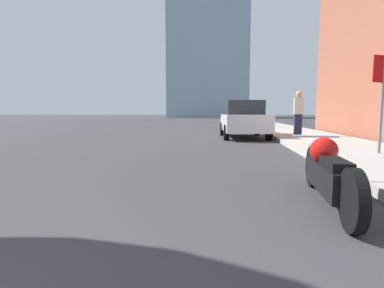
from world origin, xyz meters
TOP-DOWN VIEW (x-y plane):
  - sidewalk at (5.30, 40.00)m, footprint 2.97×240.00m
  - distant_tower at (-2.72, 76.97)m, footprint 18.77×18.77m
  - motorcycle at (3.14, 3.35)m, footprint 0.62×2.33m
  - parked_car_white at (2.64, 12.96)m, footprint 2.12×4.35m
  - parked_car_yellow at (2.65, 25.78)m, footprint 1.99×4.53m
  - parked_car_silver at (2.80, 36.59)m, footprint 1.88×4.46m
  - parked_car_black at (2.75, 47.14)m, footprint 2.13×4.36m
  - parked_car_red at (2.62, 59.05)m, footprint 2.06×4.26m
  - stop_sign at (5.43, 7.00)m, footprint 0.57×0.26m
  - pedestrian at (4.85, 12.53)m, footprint 0.36×0.25m

SIDE VIEW (x-z plane):
  - sidewalk at x=5.30m, z-range 0.00..0.15m
  - motorcycle at x=3.14m, z-range -0.01..0.76m
  - parked_car_white at x=2.64m, z-range 0.00..1.60m
  - parked_car_black at x=2.75m, z-range 0.01..1.62m
  - parked_car_yellow at x=2.65m, z-range 0.00..1.71m
  - parked_car_silver at x=2.80m, z-range -0.02..1.73m
  - parked_car_red at x=2.62m, z-range 0.00..1.73m
  - pedestrian at x=4.85m, z-range 0.19..2.01m
  - stop_sign at x=5.43m, z-range 0.55..2.76m
  - distant_tower at x=-2.72m, z-range 0.00..54.39m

